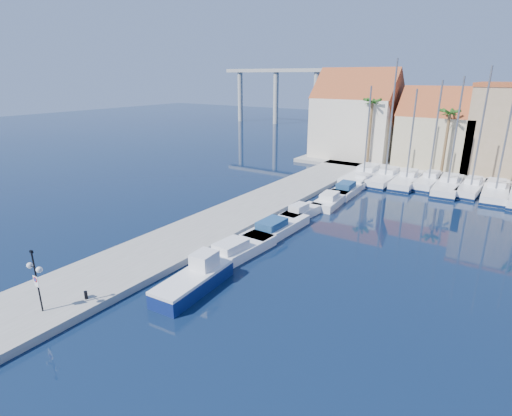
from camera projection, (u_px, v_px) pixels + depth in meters
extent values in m
plane|color=black|center=(211.00, 323.00, 21.83)|extent=(260.00, 260.00, 0.00)
cube|color=gray|center=(231.00, 218.00, 37.14)|extent=(6.00, 77.00, 0.50)
cube|color=gray|center=(497.00, 173.00, 54.13)|extent=(54.00, 16.00, 0.50)
cylinder|color=black|center=(37.00, 281.00, 21.46)|extent=(0.09, 0.09, 3.68)
cylinder|color=black|center=(32.00, 266.00, 21.31)|extent=(0.46, 0.05, 0.05)
cylinder|color=black|center=(37.00, 269.00, 21.08)|extent=(0.46, 0.05, 0.05)
sphere|color=white|center=(30.00, 265.00, 21.43)|extent=(0.33, 0.33, 0.33)
sphere|color=white|center=(39.00, 270.00, 20.96)|extent=(0.33, 0.33, 0.33)
cube|color=black|center=(31.00, 252.00, 20.90)|extent=(0.20, 0.11, 0.15)
cube|color=white|center=(36.00, 280.00, 21.38)|extent=(0.46, 0.04, 0.46)
cylinder|color=red|center=(35.00, 280.00, 21.35)|extent=(0.31, 0.02, 0.31)
cylinder|color=#1933A5|center=(35.00, 280.00, 21.34)|extent=(0.22, 0.01, 0.22)
cube|color=white|center=(37.00, 286.00, 21.49)|extent=(0.37, 0.03, 0.13)
cylinder|color=black|center=(86.00, 295.00, 23.16)|extent=(0.20, 0.20, 0.49)
cube|color=navy|center=(193.00, 284.00, 24.97)|extent=(2.44, 6.17, 0.91)
cube|color=white|center=(193.00, 276.00, 24.80)|extent=(2.44, 6.17, 0.20)
cube|color=white|center=(204.00, 261.00, 25.61)|extent=(1.42, 1.70, 1.11)
cube|color=white|center=(237.00, 251.00, 29.76)|extent=(2.73, 7.19, 0.80)
cube|color=white|center=(231.00, 246.00, 29.01)|extent=(1.74, 2.57, 0.60)
cube|color=white|center=(276.00, 229.00, 34.10)|extent=(2.59, 7.50, 0.80)
cube|color=navy|center=(272.00, 224.00, 33.30)|extent=(1.74, 2.65, 0.60)
cube|color=white|center=(302.00, 213.00, 37.98)|extent=(2.14, 5.39, 0.80)
cube|color=white|center=(299.00, 207.00, 37.37)|extent=(1.34, 1.94, 0.60)
cube|color=white|center=(331.00, 201.00, 41.73)|extent=(2.56, 6.62, 0.80)
cube|color=white|center=(330.00, 196.00, 40.98)|extent=(1.62, 2.37, 0.60)
cube|color=white|center=(348.00, 190.00, 45.71)|extent=(2.50, 7.05, 0.80)
cube|color=navy|center=(346.00, 185.00, 44.92)|extent=(1.66, 2.50, 0.60)
cube|color=white|center=(365.00, 181.00, 49.43)|extent=(2.01, 5.72, 0.80)
cube|color=white|center=(364.00, 176.00, 48.77)|extent=(1.34, 2.03, 0.60)
cube|color=white|center=(365.00, 175.00, 51.96)|extent=(3.05, 11.48, 1.00)
cube|color=#0C1B3D|center=(365.00, 177.00, 52.06)|extent=(3.11, 11.54, 0.28)
cube|color=white|center=(369.00, 167.00, 52.61)|extent=(2.11, 3.45, 0.60)
cylinder|color=slate|center=(368.00, 130.00, 49.66)|extent=(0.20, 0.20, 10.65)
cube|color=white|center=(386.00, 178.00, 50.58)|extent=(2.82, 9.81, 1.00)
cube|color=#0C1B3D|center=(386.00, 180.00, 50.68)|extent=(2.88, 9.87, 0.28)
cube|color=white|center=(390.00, 170.00, 51.07)|extent=(1.86, 2.97, 0.60)
cylinder|color=slate|center=(391.00, 119.00, 47.86)|extent=(0.20, 0.20, 13.74)
cube|color=white|center=(407.00, 180.00, 49.32)|extent=(2.75, 9.33, 1.00)
cube|color=#0C1B3D|center=(407.00, 183.00, 49.42)|extent=(2.81, 9.39, 0.28)
cube|color=white|center=(409.00, 173.00, 49.81)|extent=(1.79, 2.84, 0.60)
cylinder|color=slate|center=(412.00, 135.00, 47.14)|extent=(0.20, 0.20, 10.38)
cube|color=white|center=(429.00, 182.00, 48.76)|extent=(2.56, 8.26, 1.00)
cube|color=#0C1B3D|center=(429.00, 184.00, 48.86)|extent=(2.62, 8.32, 0.28)
cube|color=white|center=(432.00, 174.00, 49.12)|extent=(1.62, 2.52, 0.60)
cylinder|color=slate|center=(436.00, 131.00, 46.49)|extent=(0.20, 0.20, 11.35)
cube|color=white|center=(448.00, 186.00, 46.87)|extent=(2.97, 9.76, 1.00)
cube|color=#0C1B3D|center=(447.00, 188.00, 46.97)|extent=(3.03, 9.82, 0.28)
cube|color=white|center=(450.00, 178.00, 47.40)|extent=(1.89, 2.98, 0.60)
cylinder|color=slate|center=(456.00, 132.00, 44.45)|extent=(0.20, 0.20, 11.77)
cube|color=white|center=(471.00, 188.00, 45.93)|extent=(2.63, 8.31, 1.00)
cube|color=#0C1B3D|center=(471.00, 191.00, 46.03)|extent=(2.69, 8.37, 0.28)
cube|color=white|center=(474.00, 180.00, 46.29)|extent=(1.64, 2.55, 0.60)
cylinder|color=slate|center=(481.00, 128.00, 43.43)|extent=(0.20, 0.20, 12.82)
cube|color=white|center=(495.00, 192.00, 44.53)|extent=(2.83, 9.69, 1.00)
cube|color=#0C1B3D|center=(495.00, 194.00, 44.64)|extent=(2.89, 9.75, 0.28)
cube|color=white|center=(497.00, 183.00, 45.05)|extent=(1.85, 2.94, 0.60)
cylinder|color=slate|center=(509.00, 124.00, 41.78)|extent=(0.20, 0.20, 13.93)
cube|color=beige|center=(355.00, 128.00, 62.47)|extent=(12.00, 9.00, 9.00)
cube|color=brown|center=(358.00, 98.00, 61.05)|extent=(12.30, 9.00, 9.00)
cube|color=tan|center=(436.00, 141.00, 56.41)|extent=(10.00, 8.00, 7.00)
cube|color=brown|center=(440.00, 116.00, 55.30)|extent=(10.30, 8.00, 8.00)
cylinder|color=brown|center=(370.00, 134.00, 56.42)|extent=(0.36, 0.36, 9.00)
sphere|color=#214F16|center=(373.00, 102.00, 55.04)|extent=(2.60, 2.60, 2.60)
cylinder|color=brown|center=(445.00, 144.00, 51.26)|extent=(0.36, 0.36, 8.00)
sphere|color=#214F16|center=(450.00, 113.00, 50.04)|extent=(2.60, 2.60, 2.60)
cube|color=#9E9E99|center=(303.00, 70.00, 101.99)|extent=(48.00, 2.20, 0.90)
cylinder|color=#9E9E99|center=(240.00, 96.00, 114.85)|extent=(1.40, 1.40, 14.00)
cylinder|color=#9E9E99|center=(276.00, 98.00, 108.47)|extent=(1.40, 1.40, 14.00)
cylinder|color=#9E9E99|center=(316.00, 99.00, 102.09)|extent=(1.40, 1.40, 14.00)
cylinder|color=#9E9E99|center=(361.00, 101.00, 95.71)|extent=(1.40, 1.40, 14.00)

